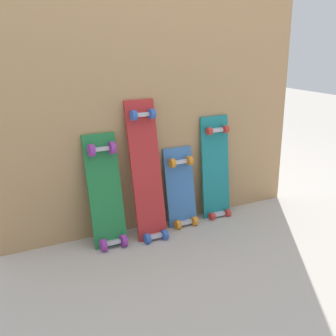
# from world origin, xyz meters

# --- Properties ---
(ground_plane) EXTENTS (12.00, 12.00, 0.00)m
(ground_plane) POSITION_xyz_m (0.00, 0.00, 0.00)
(ground_plane) COLOR #B2AAA0
(plywood_wall_panel) EXTENTS (2.00, 0.04, 1.72)m
(plywood_wall_panel) POSITION_xyz_m (0.00, 0.07, 0.86)
(plywood_wall_panel) COLOR tan
(plywood_wall_panel) RESTS_ON ground
(skateboard_green) EXTENTS (0.20, 0.24, 0.71)m
(skateboard_green) POSITION_xyz_m (-0.40, -0.05, 0.29)
(skateboard_green) COLOR #1E7238
(skateboard_green) RESTS_ON ground
(skateboard_red) EXTENTS (0.19, 0.26, 0.89)m
(skateboard_red) POSITION_xyz_m (-0.14, -0.07, 0.38)
(skateboard_red) COLOR #B22626
(skateboard_red) RESTS_ON ground
(skateboard_blue) EXTENTS (0.20, 0.17, 0.57)m
(skateboard_blue) POSITION_xyz_m (0.12, -0.02, 0.22)
(skateboard_blue) COLOR #386BAD
(skateboard_blue) RESTS_ON ground
(skateboard_teal) EXTENTS (0.21, 0.15, 0.75)m
(skateboard_teal) POSITION_xyz_m (0.39, -0.00, 0.30)
(skateboard_teal) COLOR #197A7F
(skateboard_teal) RESTS_ON ground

